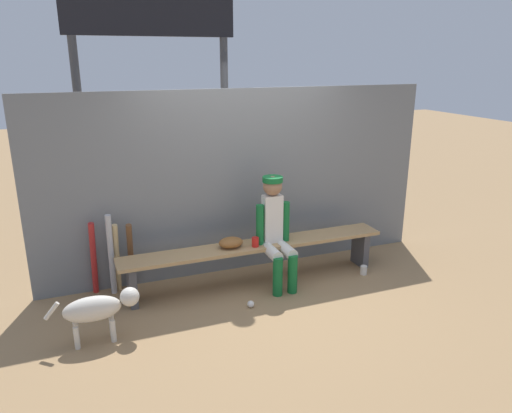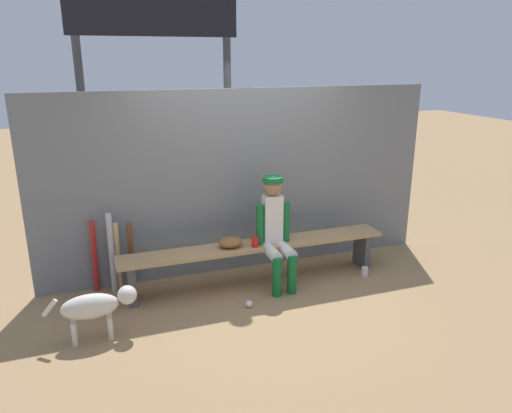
{
  "view_description": "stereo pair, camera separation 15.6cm",
  "coord_description": "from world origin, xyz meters",
  "views": [
    {
      "loc": [
        -1.88,
        -4.82,
        2.55
      ],
      "look_at": [
        0.0,
        0.0,
        0.94
      ],
      "focal_mm": 33.88,
      "sensor_mm": 36.0,
      "label": 1
    },
    {
      "loc": [
        -1.73,
        -4.87,
        2.55
      ],
      "look_at": [
        0.0,
        0.0,
        0.94
      ],
      "focal_mm": 33.88,
      "sensor_mm": 36.0,
      "label": 2
    }
  ],
  "objects": [
    {
      "name": "bat_wood_natural",
      "position": [
        -1.53,
        0.35,
        0.41
      ],
      "size": [
        0.07,
        0.16,
        0.82
      ],
      "primitive_type": "cylinder",
      "rotation": [
        0.11,
        0.0,
        0.07
      ],
      "color": "tan",
      "rests_on": "ground_plane"
    },
    {
      "name": "cup_on_ground",
      "position": [
        1.31,
        -0.27,
        0.06
      ],
      "size": [
        0.08,
        0.08,
        0.11
      ],
      "primitive_type": "cylinder",
      "color": "silver",
      "rests_on": "ground_plane"
    },
    {
      "name": "cup_on_bench",
      "position": [
        -0.04,
        -0.08,
        0.54
      ],
      "size": [
        0.08,
        0.08,
        0.11
      ],
      "primitive_type": "cylinder",
      "color": "red",
      "rests_on": "dugout_bench"
    },
    {
      "name": "chainlink_fence",
      "position": [
        0.0,
        0.48,
        1.1
      ],
      "size": [
        4.86,
        0.03,
        2.21
      ],
      "primitive_type": "cube",
      "color": "slate",
      "rests_on": "ground_plane"
    },
    {
      "name": "bat_wood_dark",
      "position": [
        -1.37,
        0.33,
        0.41
      ],
      "size": [
        0.08,
        0.26,
        0.82
      ],
      "primitive_type": "cylinder",
      "rotation": [
        0.23,
        0.0,
        -0.06
      ],
      "color": "brown",
      "rests_on": "ground_plane"
    },
    {
      "name": "scoreboard",
      "position": [
        -0.76,
        1.36,
        2.79
      ],
      "size": [
        2.32,
        0.27,
        3.93
      ],
      "color": "#3F3F42",
      "rests_on": "ground_plane"
    },
    {
      "name": "player_seated",
      "position": [
        0.2,
        -0.11,
        0.69
      ],
      "size": [
        0.41,
        0.55,
        1.27
      ],
      "color": "silver",
      "rests_on": "ground_plane"
    },
    {
      "name": "ground_plane",
      "position": [
        0.0,
        0.0,
        0.0
      ],
      "size": [
        30.0,
        30.0,
        0.0
      ],
      "primitive_type": "plane",
      "color": "#9E7A51"
    },
    {
      "name": "bat_aluminum_red",
      "position": [
        -1.77,
        0.38,
        0.43
      ],
      "size": [
        0.09,
        0.18,
        0.86
      ],
      "primitive_type": "cylinder",
      "rotation": [
        0.13,
        0.0,
        0.17
      ],
      "color": "#B22323",
      "rests_on": "ground_plane"
    },
    {
      "name": "baseball",
      "position": [
        -0.27,
        -0.53,
        0.04
      ],
      "size": [
        0.07,
        0.07,
        0.07
      ],
      "primitive_type": "sphere",
      "color": "white",
      "rests_on": "ground_plane"
    },
    {
      "name": "bat_aluminum_silver",
      "position": [
        -1.58,
        0.3,
        0.47
      ],
      "size": [
        0.07,
        0.14,
        0.95
      ],
      "primitive_type": "cylinder",
      "rotation": [
        0.08,
        0.0,
        0.02
      ],
      "color": "#B7B7BC",
      "rests_on": "ground_plane"
    },
    {
      "name": "dugout_bench",
      "position": [
        0.0,
        0.0,
        0.39
      ],
      "size": [
        3.14,
        0.36,
        0.49
      ],
      "color": "tan",
      "rests_on": "ground_plane"
    },
    {
      "name": "baseball_glove",
      "position": [
        -0.3,
        0.0,
        0.55
      ],
      "size": [
        0.28,
        0.2,
        0.12
      ],
      "primitive_type": "ellipsoid",
      "color": "brown",
      "rests_on": "dugout_bench"
    },
    {
      "name": "dog",
      "position": [
        -1.79,
        -0.61,
        0.34
      ],
      "size": [
        0.84,
        0.2,
        0.49
      ],
      "color": "beige",
      "rests_on": "ground_plane"
    }
  ]
}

